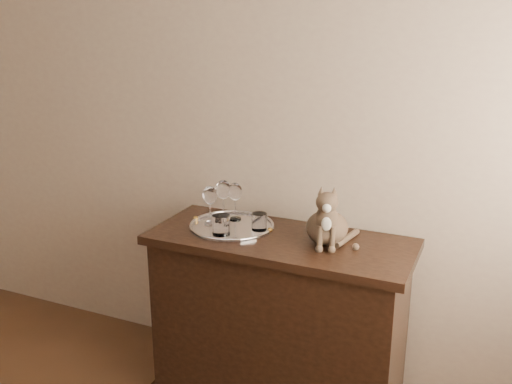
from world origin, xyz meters
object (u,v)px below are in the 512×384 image
tumbler_c (259,222)px  cat (328,212)px  sideboard (279,321)px  tumbler_b (221,225)px  wine_glass_a (223,200)px  wine_glass_b (235,201)px  tray (232,227)px  wine_glass_c (210,205)px

tumbler_c → cat: size_ratio=0.28×
sideboard → tumbler_b: size_ratio=13.05×
wine_glass_a → cat: size_ratio=0.69×
sideboard → wine_glass_b: bearing=157.3°
tray → tumbler_b: bearing=-88.4°
wine_glass_c → tumbler_b: bearing=-43.4°
wine_glass_b → wine_glass_c: wine_glass_c is taller
wine_glass_a → wine_glass_b: (0.05, 0.02, -0.01)m
wine_glass_c → tumbler_c: size_ratio=2.34×
tumbler_b → cat: bearing=14.8°
tray → wine_glass_c: size_ratio=2.14×
wine_glass_c → cat: cat is taller
wine_glass_b → tray: bearing=-73.5°
tray → cat: 0.48m
wine_glass_b → cat: cat is taller
tumbler_c → cat: (0.33, -0.00, 0.09)m
tumbler_c → wine_glass_a: bearing=162.9°
wine_glass_a → wine_glass_c: bearing=-107.5°
wine_glass_b → tumbler_b: 0.22m
tumbler_b → cat: 0.48m
sideboard → cat: bearing=8.4°
cat → sideboard: bearing=173.6°
tumbler_c → cat: bearing=-0.3°
tray → wine_glass_a: 0.15m
wine_glass_c → wine_glass_a: bearing=72.5°
wine_glass_b → tumbler_c: size_ratio=2.31×
sideboard → cat: 0.60m
sideboard → cat: size_ratio=4.22×
cat → tray: bearing=165.9°
tumbler_b → wine_glass_b: bearing=98.4°
tumbler_c → wine_glass_b: bearing=152.6°
wine_glass_b → wine_glass_a: bearing=-161.2°
wine_glass_b → cat: size_ratio=0.65×
sideboard → wine_glass_b: (-0.28, 0.12, 0.53)m
wine_glass_a → wine_glass_b: 0.06m
tray → tumbler_b: tumbler_b is taller
wine_glass_a → tumbler_c: wine_glass_a is taller
cat → tumbler_b: bearing=-179.9°
wine_glass_c → cat: 0.57m
tray → wine_glass_a: (-0.08, 0.07, 0.10)m
tray → wine_glass_a: wine_glass_a is taller
tray → wine_glass_c: 0.15m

